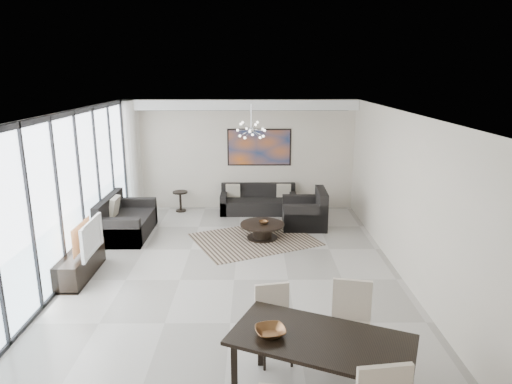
{
  "coord_description": "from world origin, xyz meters",
  "views": [
    {
      "loc": [
        0.34,
        -7.41,
        3.56
      ],
      "look_at": [
        0.4,
        1.37,
        1.25
      ],
      "focal_mm": 32.0,
      "sensor_mm": 36.0,
      "label": 1
    }
  ],
  "objects_px": {
    "dining_table": "(321,345)",
    "tv_console": "(81,264)",
    "sofa_main": "(258,203)",
    "television": "(86,237)",
    "coffee_table": "(262,230)"
  },
  "relations": [
    {
      "from": "dining_table",
      "to": "tv_console",
      "type": "bearing_deg",
      "value": 139.48
    },
    {
      "from": "sofa_main",
      "to": "tv_console",
      "type": "bearing_deg",
      "value": -129.75
    },
    {
      "from": "sofa_main",
      "to": "television",
      "type": "xyz_separation_m",
      "value": [
        -3.08,
        -3.94,
        0.52
      ]
    },
    {
      "from": "coffee_table",
      "to": "television",
      "type": "bearing_deg",
      "value": -148.0
    },
    {
      "from": "coffee_table",
      "to": "dining_table",
      "type": "relative_size",
      "value": 0.45
    },
    {
      "from": "sofa_main",
      "to": "dining_table",
      "type": "bearing_deg",
      "value": -85.25
    },
    {
      "from": "tv_console",
      "to": "dining_table",
      "type": "distance_m",
      "value": 5.06
    },
    {
      "from": "coffee_table",
      "to": "television",
      "type": "relative_size",
      "value": 0.94
    },
    {
      "from": "coffee_table",
      "to": "sofa_main",
      "type": "bearing_deg",
      "value": 91.8
    },
    {
      "from": "dining_table",
      "to": "coffee_table",
      "type": "bearing_deg",
      "value": 95.86
    },
    {
      "from": "sofa_main",
      "to": "tv_console",
      "type": "relative_size",
      "value": 1.32
    },
    {
      "from": "coffee_table",
      "to": "television",
      "type": "height_order",
      "value": "television"
    },
    {
      "from": "sofa_main",
      "to": "dining_table",
      "type": "xyz_separation_m",
      "value": [
        0.6,
        -7.16,
        0.48
      ]
    },
    {
      "from": "tv_console",
      "to": "dining_table",
      "type": "xyz_separation_m",
      "value": [
        3.83,
        -3.27,
        0.49
      ]
    },
    {
      "from": "tv_console",
      "to": "television",
      "type": "bearing_deg",
      "value": -15.9
    }
  ]
}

